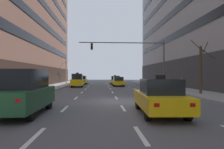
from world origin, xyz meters
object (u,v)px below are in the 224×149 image
at_px(taxi_driving_2, 159,97).
at_px(taxi_driving_1, 77,80).
at_px(pedestrian_0, 183,81).
at_px(taxi_driving_0, 82,80).
at_px(traffic_signal_0, 137,54).
at_px(taxi_driving_4, 118,82).
at_px(taxi_driving_3, 115,80).
at_px(street_tree_0, 66,71).
at_px(car_driving_5, 24,92).
at_px(street_tree_1, 201,68).

bearing_deg(taxi_driving_2, taxi_driving_1, 107.19).
bearing_deg(pedestrian_0, taxi_driving_0, 132.45).
height_order(taxi_driving_1, traffic_signal_0, traffic_signal_0).
bearing_deg(taxi_driving_0, traffic_signal_0, -57.92).
relative_size(taxi_driving_4, pedestrian_0, 2.45).
relative_size(taxi_driving_3, taxi_driving_4, 1.05).
xyz_separation_m(taxi_driving_4, street_tree_0, (-9.99, 6.84, 1.98)).
xyz_separation_m(taxi_driving_1, taxi_driving_3, (6.61, 8.11, -0.23)).
xyz_separation_m(car_driving_5, traffic_signal_0, (8.54, 15.51, 3.64)).
bearing_deg(car_driving_5, taxi_driving_3, 77.10).
distance_m(taxi_driving_0, car_driving_5, 29.15).
bearing_deg(car_driving_5, taxi_driving_2, -2.77).
relative_size(taxi_driving_1, car_driving_5, 0.97).
bearing_deg(taxi_driving_2, pedestrian_0, 62.61).
xyz_separation_m(taxi_driving_1, street_tree_1, (13.27, -12.84, 1.53)).
xyz_separation_m(taxi_driving_0, taxi_driving_2, (6.68, -29.47, 0.01)).
bearing_deg(taxi_driving_1, taxi_driving_3, 50.81).
height_order(taxi_driving_4, traffic_signal_0, traffic_signal_0).
xyz_separation_m(taxi_driving_3, street_tree_0, (-9.95, 0.43, 1.94)).
height_order(taxi_driving_2, traffic_signal_0, traffic_signal_0).
bearing_deg(taxi_driving_4, car_driving_5, -106.46).
relative_size(taxi_driving_1, pedestrian_0, 2.55).
bearing_deg(taxi_driving_2, taxi_driving_3, 89.99).
height_order(taxi_driving_2, street_tree_0, street_tree_0).
height_order(street_tree_0, pedestrian_0, street_tree_0).
height_order(taxi_driving_1, pedestrian_0, taxi_driving_1).
distance_m(taxi_driving_4, traffic_signal_0, 8.43).
bearing_deg(car_driving_5, taxi_driving_4, 73.54).
xyz_separation_m(taxi_driving_1, pedestrian_0, (13.94, -7.20, 0.10)).
relative_size(taxi_driving_0, taxi_driving_1, 1.05).
bearing_deg(pedestrian_0, car_driving_5, -135.35).
relative_size(taxi_driving_2, car_driving_5, 1.04).
height_order(taxi_driving_3, car_driving_5, car_driving_5).
bearing_deg(taxi_driving_0, car_driving_5, -89.98).
bearing_deg(taxi_driving_3, taxi_driving_1, -129.19).
height_order(taxi_driving_0, pedestrian_0, taxi_driving_0).
distance_m(taxi_driving_2, car_driving_5, 6.68).
relative_size(taxi_driving_2, pedestrian_0, 2.73).
relative_size(taxi_driving_1, taxi_driving_4, 1.04).
bearing_deg(taxi_driving_1, taxi_driving_4, 14.28).
xyz_separation_m(taxi_driving_0, traffic_signal_0, (8.55, -13.64, 3.89)).
relative_size(traffic_signal_0, street_tree_1, 2.20).
xyz_separation_m(taxi_driving_2, taxi_driving_3, (0.01, 29.45, -0.04)).
xyz_separation_m(taxi_driving_0, street_tree_1, (13.34, -20.97, 1.73)).
bearing_deg(taxi_driving_2, taxi_driving_0, 102.77).
xyz_separation_m(street_tree_1, pedestrian_0, (0.67, 5.65, -1.43)).
relative_size(taxi_driving_3, pedestrian_0, 2.57).
distance_m(street_tree_0, street_tree_1, 27.07).
bearing_deg(taxi_driving_4, street_tree_0, 145.59).
height_order(taxi_driving_1, car_driving_5, taxi_driving_1).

